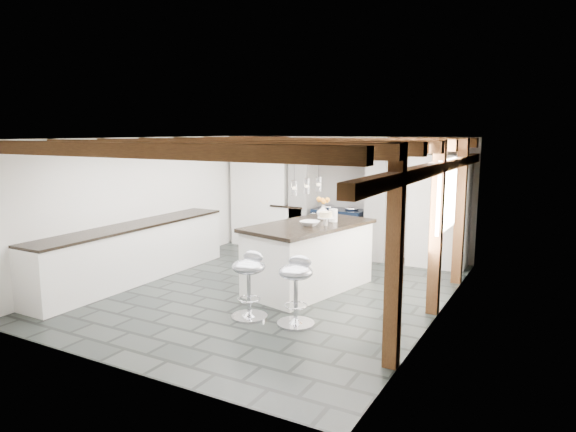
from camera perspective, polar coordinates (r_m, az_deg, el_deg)
The scene contains 6 objects.
ground at distance 7.94m, azimuth -2.05°, elevation -8.22°, with size 6.00×6.00×0.00m, color black.
room_shell at distance 9.19m, azimuth -0.81°, elevation 1.05°, with size 6.00×6.03×6.00m.
range_cooker at distance 10.14m, azimuth 5.74°, elevation -1.64°, with size 1.00×0.63×0.99m.
kitchen_island at distance 7.86m, azimuth 2.34°, elevation -4.44°, with size 1.52×2.26×1.36m.
bar_stool_near at distance 6.42m, azimuth 0.91°, elevation -7.43°, with size 0.50×0.50×0.88m.
bar_stool_far at distance 6.67m, azimuth -4.32°, elevation -6.79°, with size 0.47×0.47×0.88m.
Camera 1 is at (3.90, -6.48, 2.41)m, focal length 32.00 mm.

